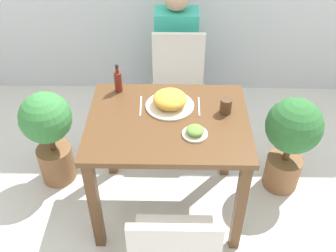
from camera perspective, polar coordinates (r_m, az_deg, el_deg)
ground_plane at (r=2.83m, az=0.00°, el=-11.27°), size 16.00×16.00×0.00m
dining_table at (r=2.37m, az=0.00°, el=-1.50°), size 0.95×0.74×0.77m
chair_far at (r=3.06m, az=1.47°, el=5.81°), size 0.42×0.42×0.89m
food_plate at (r=2.36m, az=0.27°, el=3.73°), size 0.29×0.29×0.10m
side_plate at (r=2.17m, az=3.94°, el=-0.82°), size 0.14×0.14×0.06m
drink_cup at (r=2.34m, az=8.39°, el=2.90°), size 0.07×0.07×0.09m
sauce_bottle at (r=2.51m, az=-7.25°, el=6.52°), size 0.05×0.05×0.19m
fork_utensil at (r=2.40m, az=-3.98°, el=2.94°), size 0.02×0.20×0.00m
spoon_utensil at (r=2.39m, az=4.52°, el=2.85°), size 0.01×0.19×0.00m
potted_plant_left at (r=2.83m, az=-16.91°, el=-0.76°), size 0.36×0.36×0.74m
potted_plant_right at (r=2.77m, az=17.44°, el=-1.56°), size 0.38×0.38×0.75m
person_figure at (r=3.30m, az=1.18°, el=10.19°), size 0.34×0.22×1.17m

